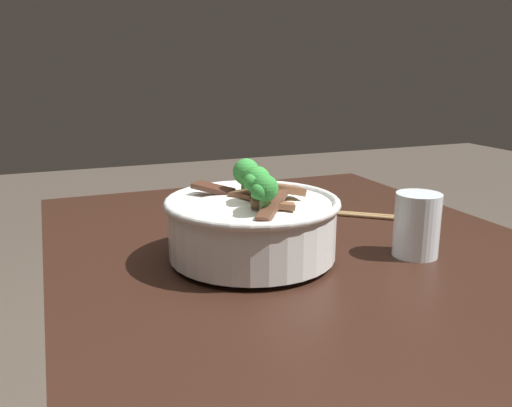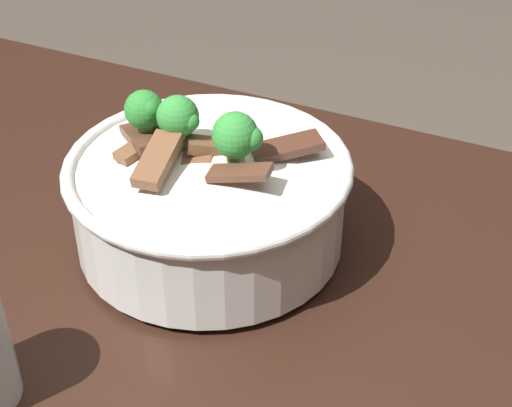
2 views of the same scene
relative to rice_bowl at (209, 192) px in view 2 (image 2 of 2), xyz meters
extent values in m
cube|color=black|center=(-0.06, -0.09, -0.09)|extent=(1.11, 0.76, 0.05)
cylinder|color=white|center=(0.00, 0.00, -0.06)|extent=(0.11, 0.11, 0.01)
cylinder|color=white|center=(0.00, 0.00, -0.01)|extent=(0.24, 0.24, 0.08)
torus|color=white|center=(0.00, 0.00, 0.03)|extent=(0.25, 0.25, 0.01)
ellipsoid|color=white|center=(0.00, 0.00, 0.01)|extent=(0.20, 0.20, 0.05)
cube|color=#4C2B1E|center=(0.06, 0.04, 0.04)|extent=(0.07, 0.06, 0.01)
cube|color=brown|center=(-0.06, -0.01, 0.04)|extent=(0.03, 0.06, 0.01)
cube|color=#563323|center=(0.04, -0.02, 0.04)|extent=(0.06, 0.03, 0.02)
cube|color=#563323|center=(-0.07, 0.00, 0.04)|extent=(0.07, 0.07, 0.03)
cube|color=brown|center=(0.00, -0.01, 0.03)|extent=(0.05, 0.08, 0.02)
cube|color=brown|center=(-0.03, -0.04, 0.05)|extent=(0.03, 0.06, 0.02)
cube|color=brown|center=(0.00, 0.01, 0.04)|extent=(0.05, 0.04, 0.02)
cylinder|color=#7AB256|center=(-0.03, 0.00, 0.04)|extent=(0.02, 0.02, 0.03)
sphere|color=green|center=(-0.03, 0.00, 0.07)|extent=(0.04, 0.04, 0.04)
sphere|color=green|center=(-0.02, 0.00, 0.07)|extent=(0.02, 0.02, 0.02)
sphere|color=green|center=(-0.04, 0.01, 0.07)|extent=(0.02, 0.02, 0.02)
cylinder|color=#7AB256|center=(0.03, 0.00, 0.04)|extent=(0.02, 0.02, 0.02)
sphere|color=green|center=(0.03, 0.00, 0.07)|extent=(0.04, 0.04, 0.04)
sphere|color=green|center=(0.04, 0.00, 0.07)|extent=(0.02, 0.02, 0.02)
sphere|color=green|center=(0.03, 0.01, 0.07)|extent=(0.02, 0.02, 0.02)
cylinder|color=#5B9947|center=(-0.07, 0.01, 0.04)|extent=(0.01, 0.01, 0.02)
sphere|color=#2D8433|center=(-0.07, 0.01, 0.06)|extent=(0.04, 0.04, 0.04)
sphere|color=#2D8433|center=(-0.05, 0.00, 0.07)|extent=(0.02, 0.02, 0.02)
sphere|color=#2D8433|center=(-0.07, 0.02, 0.06)|extent=(0.02, 0.02, 0.02)
camera|label=1|loc=(-0.68, 0.27, 0.22)|focal=37.29mm
camera|label=2|loc=(0.28, -0.50, 0.40)|focal=55.12mm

